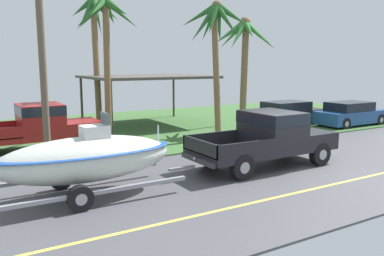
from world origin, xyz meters
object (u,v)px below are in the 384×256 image
boat_on_trailer (86,159)px  utility_pole (41,43)px  pickup_truck_towing (271,136)px  carport_awning (147,78)px  palm_tree_far_left (216,31)px  parked_pickup_background (40,125)px  palm_tree_mid (245,44)px  parked_sedan_near (288,114)px  palm_tree_far_right (95,27)px  parked_sedan_far (351,114)px  palm_tree_near_right (104,27)px

boat_on_trailer → utility_pole: 5.09m
pickup_truck_towing → utility_pole: (-6.72, 3.97, 3.17)m
carport_awning → palm_tree_far_left: palm_tree_far_left is taller
parked_pickup_background → palm_tree_mid: palm_tree_mid is taller
boat_on_trailer → utility_pole: bearing=93.0°
parked_sedan_near → boat_on_trailer: bearing=-154.7°
parked_pickup_background → utility_pole: utility_pole is taller
boat_on_trailer → palm_tree_far_right: 12.68m
parked_sedan_near → parked_sedan_far: size_ratio=1.00×
pickup_truck_towing → parked_sedan_far: bearing=23.8°
parked_sedan_far → palm_tree_far_right: 15.08m
parked_pickup_background → utility_pole: bearing=-95.6°
utility_pole → parked_pickup_background: bearing=84.4°
boat_on_trailer → palm_tree_mid: size_ratio=1.03×
pickup_truck_towing → parked_sedan_near: size_ratio=1.23×
carport_awning → palm_tree_near_right: palm_tree_near_right is taller
boat_on_trailer → parked_sedan_near: 15.13m
carport_awning → parked_sedan_near: bearing=-29.0°
palm_tree_mid → palm_tree_far_left: (-2.44, -0.99, 0.49)m
parked_sedan_near → palm_tree_near_right: 11.43m
parked_sedan_near → palm_tree_mid: bearing=-173.2°
palm_tree_mid → utility_pole: bearing=-168.6°
boat_on_trailer → palm_tree_far_left: size_ratio=0.95×
boat_on_trailer → pickup_truck_towing: bearing=-0.0°
carport_awning → utility_pole: size_ratio=0.81×
parked_sedan_far → utility_pole: bearing=-178.4°
parked_sedan_near → palm_tree_mid: 5.31m
parked_sedan_near → pickup_truck_towing: bearing=-137.8°
palm_tree_far_right → parked_sedan_far: bearing=-28.3°
pickup_truck_towing → parked_sedan_near: 9.66m
boat_on_trailer → palm_tree_near_right: (3.23, 7.58, 4.14)m
carport_awning → utility_pole: bearing=-136.6°
pickup_truck_towing → parked_pickup_background: 9.31m
parked_pickup_background → palm_tree_mid: (9.99, -0.67, 3.47)m
boat_on_trailer → carport_awning: carport_awning is taller
pickup_truck_towing → parked_pickup_background: bearing=133.9°
parked_sedan_far → palm_tree_mid: palm_tree_mid is taller
parked_sedan_near → palm_tree_mid: size_ratio=0.76×
carport_awning → palm_tree_mid: (3.45, -4.35, 1.79)m
palm_tree_far_left → palm_tree_mid: bearing=22.1°
palm_tree_near_right → palm_tree_mid: 7.02m
pickup_truck_towing → palm_tree_far_right: size_ratio=0.76×
pickup_truck_towing → palm_tree_far_left: (1.09, 5.06, 3.96)m
palm_tree_mid → palm_tree_far_right: (-6.08, 5.16, 0.94)m
parked_sedan_far → palm_tree_near_right: bearing=166.7°
carport_awning → palm_tree_near_right: size_ratio=1.01×
boat_on_trailer → palm_tree_near_right: palm_tree_near_right is taller
palm_tree_near_right → palm_tree_far_right: size_ratio=0.91×
parked_pickup_background → carport_awning: carport_awning is taller
pickup_truck_towing → utility_pole: bearing=149.4°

